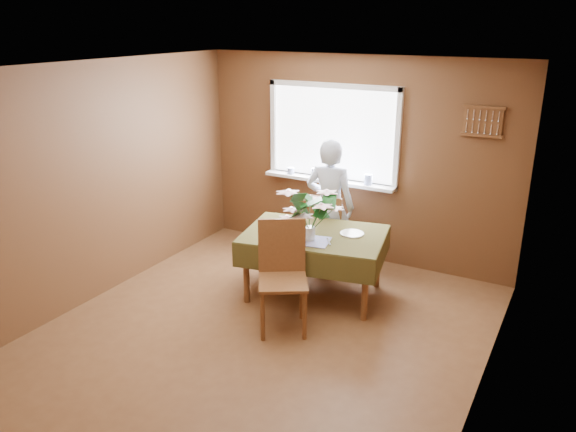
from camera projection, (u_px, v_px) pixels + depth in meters
The scene contains 15 objects.
floor at pixel (261, 335), 5.40m from camera, with size 4.50×4.50×0.00m, color brown.
ceiling at pixel (256, 68), 4.57m from camera, with size 4.50×4.50×0.00m, color white.
wall_back at pixel (355, 160), 6.85m from camera, with size 4.00×4.00×0.00m, color brown.
wall_front at pixel (46, 328), 3.13m from camera, with size 4.00×4.00×0.00m, color brown.
wall_left at pixel (96, 183), 5.90m from camera, with size 4.50×4.50×0.00m, color brown.
wall_right at pixel (492, 256), 4.08m from camera, with size 4.50×4.50×0.00m, color brown.
window_assembly at pixel (332, 149), 6.90m from camera, with size 1.72×0.20×1.22m.
spoon_rack at pixel (483, 121), 5.96m from camera, with size 0.44×0.05×0.33m.
dining_table at pixel (314, 241), 6.01m from camera, with size 1.65×1.28×0.73m.
chair_far at pixel (328, 228), 6.72m from camera, with size 0.44×0.44×0.93m.
chair_near at pixel (282, 271), 5.41m from camera, with size 0.63×0.63×1.07m.
seated_woman at pixel (330, 206), 6.57m from camera, with size 0.59×0.39×1.61m, color white.
flower_bouquet at pixel (310, 210), 5.68m from camera, with size 0.59×0.59×0.50m.
side_plate at pixel (352, 234), 5.95m from camera, with size 0.25×0.25×0.01m, color white.
table_knife at pixel (329, 241), 5.73m from camera, with size 0.02×0.20×0.00m, color silver.
Camera 1 is at (2.50, -4.00, 2.88)m, focal length 35.00 mm.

